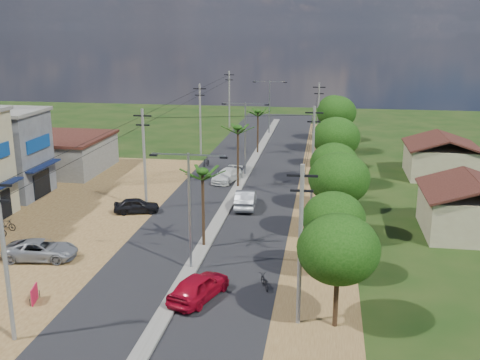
# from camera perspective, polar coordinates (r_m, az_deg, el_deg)

# --- Properties ---
(ground) EXTENTS (160.00, 160.00, 0.00)m
(ground) POSITION_cam_1_polar(r_m,az_deg,el_deg) (38.32, -5.00, -9.03)
(ground) COLOR black
(ground) RESTS_ON ground
(road) EXTENTS (12.00, 110.00, 0.04)m
(road) POSITION_cam_1_polar(r_m,az_deg,el_deg) (52.04, -1.08, -2.30)
(road) COLOR black
(road) RESTS_ON ground
(median) EXTENTS (1.00, 90.00, 0.18)m
(median) POSITION_cam_1_polar(r_m,az_deg,el_deg) (54.85, -0.54, -1.29)
(median) COLOR #605E56
(median) RESTS_ON ground
(dirt_lot_west) EXTENTS (18.00, 46.00, 0.04)m
(dirt_lot_west) POSITION_cam_1_polar(r_m,az_deg,el_deg) (50.57, -19.54, -3.74)
(dirt_lot_west) COLOR brown
(dirt_lot_west) RESTS_ON ground
(dirt_shoulder_east) EXTENTS (5.00, 90.00, 0.03)m
(dirt_shoulder_east) POSITION_cam_1_polar(r_m,az_deg,el_deg) (51.32, 8.32, -2.72)
(dirt_shoulder_east) COLOR brown
(dirt_shoulder_east) RESTS_ON ground
(shophouse_grey) EXTENTS (9.00, 6.40, 8.30)m
(shophouse_grey) POSITION_cam_1_polar(r_m,az_deg,el_deg) (57.97, -23.24, 2.52)
(shophouse_grey) COLOR #4A4C52
(shophouse_grey) RESTS_ON ground
(low_shed) EXTENTS (10.40, 10.40, 3.95)m
(low_shed) POSITION_cam_1_polar(r_m,az_deg,el_deg) (66.44, -17.84, 2.58)
(low_shed) COLOR #605E56
(low_shed) RESTS_ON ground
(house_east_near) EXTENTS (7.60, 7.50, 4.60)m
(house_east_near) POSITION_cam_1_polar(r_m,az_deg,el_deg) (47.23, 22.43, -2.32)
(house_east_near) COLOR #9A8B68
(house_east_near) RESTS_ON ground
(house_east_far) EXTENTS (7.60, 7.50, 4.60)m
(house_east_far) POSITION_cam_1_polar(r_m,az_deg,el_deg) (64.48, 19.76, 2.43)
(house_east_far) COLOR #9A8B68
(house_east_far) RESTS_ON ground
(tree_east_a) EXTENTS (4.40, 4.40, 6.37)m
(tree_east_a) POSITION_cam_1_polar(r_m,az_deg,el_deg) (30.06, 9.97, -6.95)
(tree_east_a) COLOR black
(tree_east_a) RESTS_ON ground
(tree_east_b) EXTENTS (4.00, 4.00, 5.83)m
(tree_east_b) POSITION_cam_1_polar(r_m,az_deg,el_deg) (35.80, 9.50, -3.89)
(tree_east_b) COLOR black
(tree_east_b) RESTS_ON ground
(tree_east_c) EXTENTS (4.60, 4.60, 6.83)m
(tree_east_c) POSITION_cam_1_polar(r_m,az_deg,el_deg) (42.29, 10.03, 0.14)
(tree_east_c) COLOR black
(tree_east_c) RESTS_ON ground
(tree_east_d) EXTENTS (4.20, 4.20, 6.13)m
(tree_east_d) POSITION_cam_1_polar(r_m,az_deg,el_deg) (49.20, 9.54, 1.67)
(tree_east_d) COLOR black
(tree_east_d) RESTS_ON ground
(tree_east_e) EXTENTS (4.80, 4.80, 7.14)m
(tree_east_e) POSITION_cam_1_polar(r_m,az_deg,el_deg) (56.87, 9.73, 4.28)
(tree_east_e) COLOR black
(tree_east_e) RESTS_ON ground
(tree_east_f) EXTENTS (3.80, 3.80, 5.52)m
(tree_east_f) POSITION_cam_1_polar(r_m,az_deg,el_deg) (64.95, 9.27, 4.58)
(tree_east_f) COLOR black
(tree_east_f) RESTS_ON ground
(tree_east_g) EXTENTS (5.00, 5.00, 7.38)m
(tree_east_g) POSITION_cam_1_polar(r_m,az_deg,el_deg) (72.63, 9.78, 6.76)
(tree_east_g) COLOR black
(tree_east_g) RESTS_ON ground
(tree_east_h) EXTENTS (4.40, 4.40, 6.52)m
(tree_east_h) POSITION_cam_1_polar(r_m,az_deg,el_deg) (80.63, 9.49, 7.17)
(tree_east_h) COLOR black
(tree_east_h) RESTS_ON ground
(palm_median_near) EXTENTS (2.00, 2.00, 6.15)m
(palm_median_near) POSITION_cam_1_polar(r_m,az_deg,el_deg) (40.14, -3.83, 0.52)
(palm_median_near) COLOR black
(palm_median_near) RESTS_ON ground
(palm_median_mid) EXTENTS (2.00, 2.00, 6.55)m
(palm_median_mid) POSITION_cam_1_polar(r_m,az_deg,el_deg) (55.42, -0.22, 5.06)
(palm_median_mid) COLOR black
(palm_median_mid) RESTS_ON ground
(palm_median_far) EXTENTS (2.00, 2.00, 5.85)m
(palm_median_far) POSITION_cam_1_polar(r_m,az_deg,el_deg) (71.16, 1.83, 6.82)
(palm_median_far) COLOR black
(palm_median_far) RESTS_ON ground
(streetlight_near) EXTENTS (5.10, 0.18, 8.00)m
(streetlight_near) POSITION_cam_1_polar(r_m,az_deg,el_deg) (36.61, -5.17, -2.19)
(streetlight_near) COLOR gray
(streetlight_near) RESTS_ON ground
(streetlight_mid) EXTENTS (5.10, 0.18, 8.00)m
(streetlight_mid) POSITION_cam_1_polar(r_m,az_deg,el_deg) (60.48, 0.54, 4.86)
(streetlight_mid) COLOR gray
(streetlight_mid) RESTS_ON ground
(streetlight_far) EXTENTS (5.10, 0.18, 8.00)m
(streetlight_far) POSITION_cam_1_polar(r_m,az_deg,el_deg) (85.00, 3.01, 7.87)
(streetlight_far) COLOR gray
(streetlight_far) RESTS_ON ground
(utility_pole_w_a) EXTENTS (1.60, 0.24, 9.00)m
(utility_pole_w_a) POSITION_cam_1_polar(r_m,az_deg,el_deg) (30.56, -22.81, -7.05)
(utility_pole_w_a) COLOR #605E56
(utility_pole_w_a) RESTS_ON ground
(utility_pole_w_b) EXTENTS (1.60, 0.24, 9.00)m
(utility_pole_w_b) POSITION_cam_1_polar(r_m,az_deg,el_deg) (49.67, -9.70, 2.29)
(utility_pole_w_b) COLOR #605E56
(utility_pole_w_b) RESTS_ON ground
(utility_pole_w_c) EXTENTS (1.60, 0.24, 9.00)m
(utility_pole_w_c) POSITION_cam_1_polar(r_m,az_deg,el_deg) (70.49, -4.06, 6.29)
(utility_pole_w_c) COLOR #605E56
(utility_pole_w_c) RESTS_ON ground
(utility_pole_w_d) EXTENTS (1.60, 0.24, 9.00)m
(utility_pole_w_d) POSITION_cam_1_polar(r_m,az_deg,el_deg) (90.88, -1.10, 8.35)
(utility_pole_w_d) COLOR #605E56
(utility_pole_w_d) RESTS_ON ground
(utility_pole_e_a) EXTENTS (1.60, 0.24, 9.00)m
(utility_pole_e_a) POSITION_cam_1_polar(r_m,az_deg,el_deg) (29.96, 6.14, -6.32)
(utility_pole_e_a) COLOR #605E56
(utility_pole_e_a) RESTS_ON ground
(utility_pole_e_b) EXTENTS (1.60, 0.24, 9.00)m
(utility_pole_e_b) POSITION_cam_1_polar(r_m,az_deg,el_deg) (51.06, 7.42, 2.74)
(utility_pole_e_b) COLOR #605E56
(utility_pole_e_b) RESTS_ON ground
(utility_pole_e_c) EXTENTS (1.60, 0.24, 9.00)m
(utility_pole_e_c) POSITION_cam_1_polar(r_m,az_deg,el_deg) (72.70, 7.94, 6.46)
(utility_pole_e_c) COLOR #605E56
(utility_pole_e_c) RESTS_ON ground
(car_red_near) EXTENTS (3.39, 5.09, 1.61)m
(car_red_near) POSITION_cam_1_polar(r_m,az_deg,el_deg) (34.03, -4.21, -10.80)
(car_red_near) COLOR maroon
(car_red_near) RESTS_ON ground
(car_silver_mid) EXTENTS (2.05, 5.01, 1.61)m
(car_silver_mid) POSITION_cam_1_polar(r_m,az_deg,el_deg) (50.37, 0.57, -1.96)
(car_silver_mid) COLOR gray
(car_silver_mid) RESTS_ON ground
(car_white_far) EXTENTS (3.06, 4.95, 1.34)m
(car_white_far) POSITION_cam_1_polar(r_m,az_deg,el_deg) (58.77, -1.34, 0.43)
(car_white_far) COLOR silver
(car_white_far) RESTS_ON ground
(car_parked_silver) EXTENTS (5.25, 2.88, 1.39)m
(car_parked_silver) POSITION_cam_1_polar(r_m,az_deg,el_deg) (41.78, -19.56, -6.75)
(car_parked_silver) COLOR gray
(car_parked_silver) RESTS_ON ground
(car_parked_dark) EXTENTS (4.17, 2.56, 1.33)m
(car_parked_dark) POSITION_cam_1_polar(r_m,az_deg,el_deg) (49.80, -10.47, -2.60)
(car_parked_dark) COLOR black
(car_parked_dark) RESTS_ON ground
(moto_rider_east) EXTENTS (1.13, 1.75, 0.87)m
(moto_rider_east) POSITION_cam_1_polar(r_m,az_deg,el_deg) (35.45, 2.50, -10.31)
(moto_rider_east) COLOR black
(moto_rider_east) RESTS_ON ground
(moto_rider_west_a) EXTENTS (0.62, 1.67, 0.87)m
(moto_rider_west_a) POSITION_cam_1_polar(r_m,az_deg,el_deg) (58.72, -1.06, 0.18)
(moto_rider_west_a) COLOR black
(moto_rider_west_a) RESTS_ON ground
(moto_rider_west_b) EXTENTS (0.86, 1.95, 1.13)m
(moto_rider_west_b) POSITION_cam_1_polar(r_m,az_deg,el_deg) (65.04, -3.46, 1.77)
(moto_rider_west_b) COLOR black
(moto_rider_west_b) RESTS_ON ground
(roadside_sign) EXTENTS (0.37, 1.22, 1.03)m
(roadside_sign) POSITION_cam_1_polar(r_m,az_deg,el_deg) (35.84, -20.15, -10.87)
(roadside_sign) COLOR #AD1032
(roadside_sign) RESTS_ON ground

